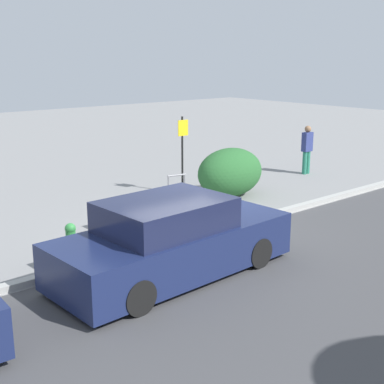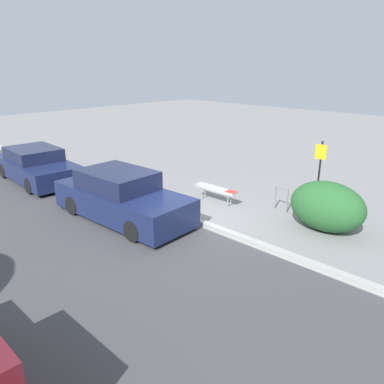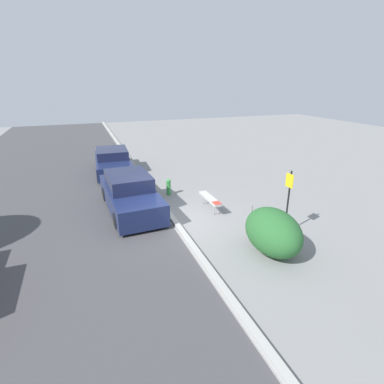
{
  "view_description": "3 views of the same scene",
  "coord_description": "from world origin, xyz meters",
  "views": [
    {
      "loc": [
        -7.46,
        -8.71,
        4.01
      ],
      "look_at": [
        0.49,
        0.76,
        0.85
      ],
      "focal_mm": 50.0,
      "sensor_mm": 36.0,
      "label": 1
    },
    {
      "loc": [
        7.27,
        -7.57,
        4.52
      ],
      "look_at": [
        -0.62,
        0.65,
        0.63
      ],
      "focal_mm": 35.0,
      "sensor_mm": 36.0,
      "label": 2
    },
    {
      "loc": [
        9.94,
        -2.95,
        5.07
      ],
      "look_at": [
        0.01,
        0.76,
        1.1
      ],
      "focal_mm": 28.0,
      "sensor_mm": 36.0,
      "label": 3
    }
  ],
  "objects": [
    {
      "name": "sign_post",
      "position": [
        2.31,
        3.36,
        1.38
      ],
      "size": [
        0.36,
        0.08,
        2.3
      ],
      "color": "black",
      "rests_on": "ground_plane"
    },
    {
      "name": "fire_hydrant",
      "position": [
        -2.79,
        0.64,
        0.41
      ],
      "size": [
        0.36,
        0.22,
        0.77
      ],
      "color": "#338C3F",
      "rests_on": "ground_plane"
    },
    {
      "name": "road_strip",
      "position": [
        0.0,
        -5.15,
        0.0
      ],
      "size": [
        60.0,
        10.0,
        0.01
      ],
      "color": "#424244",
      "rests_on": "ground_plane"
    },
    {
      "name": "parked_car_near",
      "position": [
        -1.73,
        -1.31,
        0.68
      ],
      "size": [
        4.77,
        2.03,
        1.5
      ],
      "rotation": [
        0.0,
        0.0,
        0.05
      ],
      "color": "black",
      "rests_on": "ground_plane"
    },
    {
      "name": "parked_car_far",
      "position": [
        -7.48,
        -1.34,
        0.63
      ],
      "size": [
        4.66,
        2.12,
        1.35
      ],
      "rotation": [
        0.0,
        0.0,
        -0.05
      ],
      "color": "black",
      "rests_on": "ground_plane"
    },
    {
      "name": "bike_rack",
      "position": [
        1.49,
        2.61,
        0.5
      ],
      "size": [
        0.55,
        0.16,
        0.83
      ],
      "rotation": [
        0.0,
        0.0,
        -0.2
      ],
      "color": "gray",
      "rests_on": "ground_plane"
    },
    {
      "name": "curb",
      "position": [
        0.0,
        0.0,
        0.07
      ],
      "size": [
        60.0,
        0.2,
        0.13
      ],
      "color": "#A8A8A3",
      "rests_on": "ground_plane"
    },
    {
      "name": "bench",
      "position": [
        -0.54,
        1.77,
        0.47
      ],
      "size": [
        1.66,
        0.33,
        0.54
      ],
      "rotation": [
        0.0,
        0.0,
        0.01
      ],
      "color": "#99999E",
      "rests_on": "ground_plane"
    },
    {
      "name": "shrub_hedge",
      "position": [
        3.18,
        2.23,
        0.71
      ],
      "size": [
        2.16,
        1.47,
        1.42
      ],
      "color": "#28602D",
      "rests_on": "ground_plane"
    },
    {
      "name": "ground_plane",
      "position": [
        0.0,
        0.0,
        0.0
      ],
      "size": [
        60.0,
        60.0,
        0.0
      ],
      "primitive_type": "plane",
      "color": "gray"
    }
  ]
}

